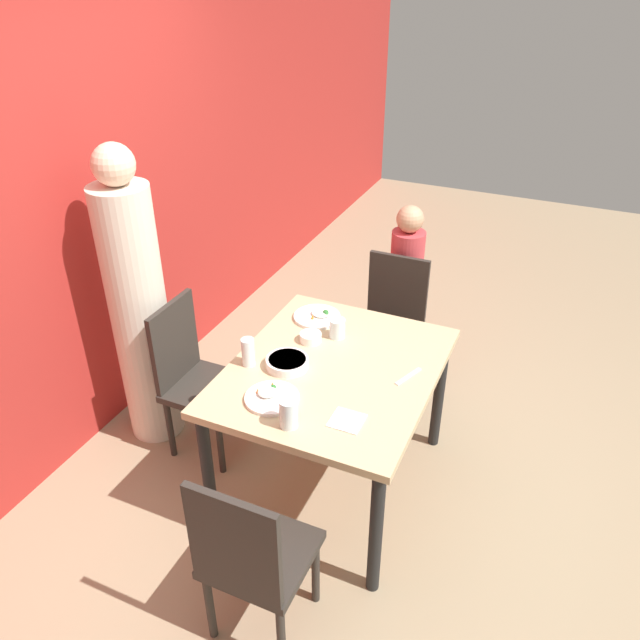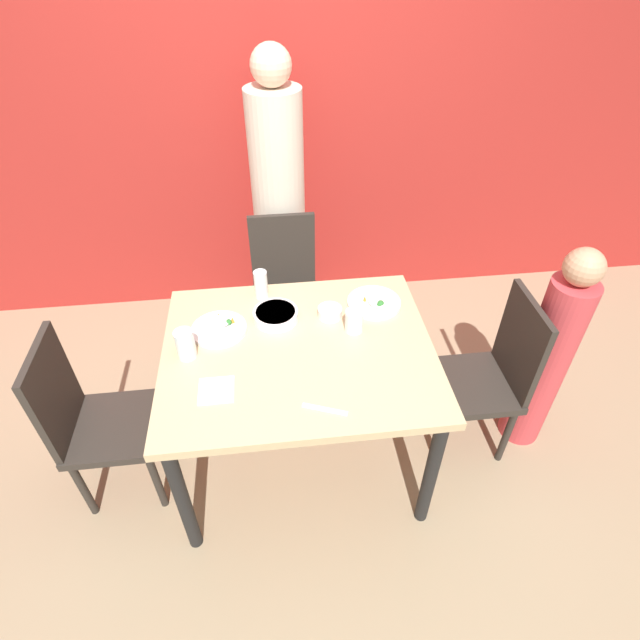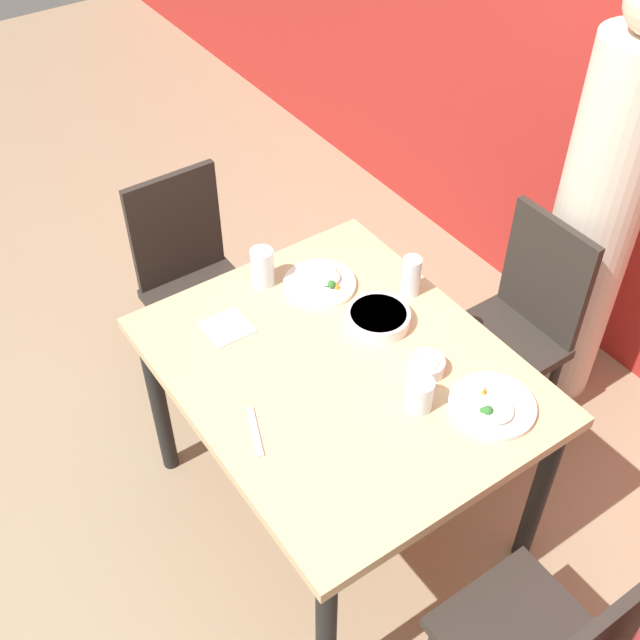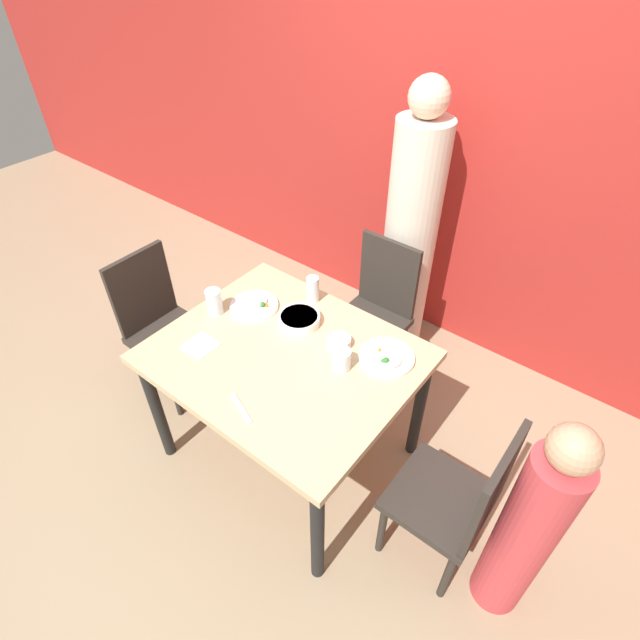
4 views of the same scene
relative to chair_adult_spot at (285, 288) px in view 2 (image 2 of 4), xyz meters
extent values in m
plane|color=#998466|center=(0.01, -0.83, -0.48)|extent=(10.00, 10.00, 0.00)
cube|color=#A82823|center=(0.01, 0.66, 0.87)|extent=(10.00, 0.06, 2.70)
cube|color=tan|center=(0.01, -0.83, 0.26)|extent=(1.18, 0.97, 0.04)
cylinder|color=black|center=(-0.52, -1.25, -0.12)|extent=(0.06, 0.06, 0.73)
cylinder|color=black|center=(0.54, -1.25, -0.12)|extent=(0.06, 0.06, 0.73)
cylinder|color=black|center=(-0.52, -0.40, -0.12)|extent=(0.06, 0.06, 0.73)
cylinder|color=black|center=(0.54, -0.40, -0.12)|extent=(0.06, 0.06, 0.73)
cube|color=#2D2823|center=(0.00, -0.07, -0.07)|extent=(0.40, 0.40, 0.04)
cube|color=#2D2823|center=(0.00, 0.11, 0.19)|extent=(0.38, 0.03, 0.48)
cylinder|color=#2D2823|center=(-0.16, -0.24, -0.29)|extent=(0.04, 0.04, 0.39)
cylinder|color=#2D2823|center=(0.17, -0.24, -0.29)|extent=(0.04, 0.04, 0.39)
cylinder|color=#2D2823|center=(-0.16, 0.09, -0.29)|extent=(0.04, 0.04, 0.39)
cylinder|color=#2D2823|center=(0.17, 0.09, -0.29)|extent=(0.04, 0.04, 0.39)
cube|color=#2D2823|center=(0.87, -0.82, -0.07)|extent=(0.40, 0.40, 0.04)
cube|color=#2D2823|center=(1.06, -0.82, 0.19)|extent=(0.03, 0.38, 0.48)
cylinder|color=#2D2823|center=(0.71, -0.66, -0.29)|extent=(0.04, 0.04, 0.39)
cylinder|color=#2D2823|center=(0.71, -0.99, -0.29)|extent=(0.04, 0.04, 0.39)
cylinder|color=#2D2823|center=(1.04, -0.66, -0.29)|extent=(0.04, 0.04, 0.39)
cylinder|color=#2D2823|center=(1.04, -0.99, -0.29)|extent=(0.04, 0.04, 0.39)
cube|color=#2D2823|center=(-0.85, -0.88, -0.07)|extent=(0.40, 0.40, 0.04)
cube|color=#2D2823|center=(-1.03, -0.88, 0.19)|extent=(0.03, 0.38, 0.48)
cylinder|color=#2D2823|center=(-0.68, -1.04, -0.29)|extent=(0.04, 0.04, 0.39)
cylinder|color=#2D2823|center=(-0.68, -0.71, -0.29)|extent=(0.04, 0.04, 0.39)
cylinder|color=#2D2823|center=(-1.01, -1.04, -0.29)|extent=(0.04, 0.04, 0.39)
cylinder|color=#2D2823|center=(-1.01, -0.71, -0.29)|extent=(0.04, 0.04, 0.39)
cylinder|color=beige|center=(0.00, 0.32, 0.28)|extent=(0.31, 0.31, 1.52)
sphere|color=beige|center=(0.00, 0.32, 1.15)|extent=(0.21, 0.21, 0.21)
cylinder|color=#C63D42|center=(1.22, -0.82, 0.02)|extent=(0.21, 0.21, 1.00)
sphere|color=tan|center=(1.22, -0.82, 0.61)|extent=(0.17, 0.17, 0.17)
cylinder|color=white|center=(-0.07, -0.62, 0.31)|extent=(0.21, 0.21, 0.05)
cylinder|color=#BC5123|center=(-0.07, -0.62, 0.33)|extent=(0.18, 0.18, 0.01)
cylinder|color=white|center=(0.40, -0.56, 0.29)|extent=(0.26, 0.26, 0.02)
ellipsoid|color=white|center=(0.43, -0.58, 0.31)|extent=(0.11, 0.11, 0.02)
sphere|color=#2D702D|center=(0.42, -0.60, 0.32)|extent=(0.03, 0.03, 0.03)
sphere|color=#2D702D|center=(0.42, -0.61, 0.32)|extent=(0.03, 0.03, 0.03)
cone|color=orange|center=(0.36, -0.55, 0.32)|extent=(0.02, 0.02, 0.03)
cylinder|color=white|center=(-0.33, -0.67, 0.29)|extent=(0.25, 0.25, 0.02)
ellipsoid|color=white|center=(-0.33, -0.64, 0.32)|extent=(0.09, 0.09, 0.03)
cone|color=orange|center=(-0.33, -0.63, 0.31)|extent=(0.02, 0.02, 0.02)
sphere|color=#2D702D|center=(-0.29, -0.65, 0.32)|extent=(0.03, 0.03, 0.03)
cone|color=orange|center=(-0.27, -0.64, 0.32)|extent=(0.02, 0.02, 0.03)
cone|color=orange|center=(-0.33, -0.60, 0.32)|extent=(0.02, 0.02, 0.03)
cylinder|color=white|center=(0.18, -0.63, 0.31)|extent=(0.11, 0.11, 0.05)
cylinder|color=white|center=(0.18, -0.63, 0.33)|extent=(0.10, 0.10, 0.01)
cylinder|color=silver|center=(-0.46, -0.82, 0.35)|extent=(0.08, 0.08, 0.14)
cylinder|color=silver|center=(0.27, -0.74, 0.34)|extent=(0.08, 0.08, 0.10)
cylinder|color=silver|center=(-0.13, -0.44, 0.36)|extent=(0.06, 0.06, 0.14)
cube|color=white|center=(-0.33, -1.03, 0.29)|extent=(0.14, 0.14, 0.01)
cube|color=silver|center=(0.08, -1.18, 0.29)|extent=(0.17, 0.08, 0.01)
camera|label=1|loc=(-2.27, -1.77, 2.05)|focal=35.00mm
camera|label=2|loc=(-0.08, -2.40, 1.78)|focal=28.00mm
camera|label=3|loc=(1.37, -1.84, 2.10)|focal=45.00mm
camera|label=4|loc=(1.16, -2.02, 1.92)|focal=28.00mm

